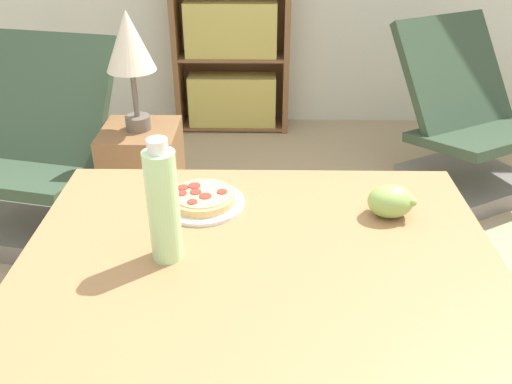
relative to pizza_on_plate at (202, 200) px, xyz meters
name	(u,v)px	position (x,y,z in m)	size (l,w,h in m)	color
dining_table	(260,294)	(0.15, -0.20, -0.14)	(1.06, 0.79, 0.78)	#A37549
pizza_on_plate	(202,200)	(0.00, 0.00, 0.00)	(0.21, 0.21, 0.04)	white
grape_bunch	(390,201)	(0.46, -0.04, 0.02)	(0.11, 0.09, 0.08)	#93BC5B
drink_bottle	(163,205)	(-0.05, -0.22, 0.12)	(0.07, 0.07, 0.28)	#B7EAA3
lounge_chair_near	(40,176)	(-0.90, 1.07, -0.50)	(0.75, 0.87, 0.88)	slate
lounge_chair_far	(466,139)	(1.25, 1.52, -0.50)	(0.86, 0.96, 0.88)	slate
bookshelf	(231,26)	(-0.06, 2.36, -0.10)	(0.75, 0.25, 1.47)	brown
side_table	(145,181)	(-0.40, 1.06, -0.52)	(0.34, 0.34, 0.53)	brown
table_lamp	(129,47)	(-0.40, 1.06, 0.11)	(0.21, 0.21, 0.52)	#665B51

